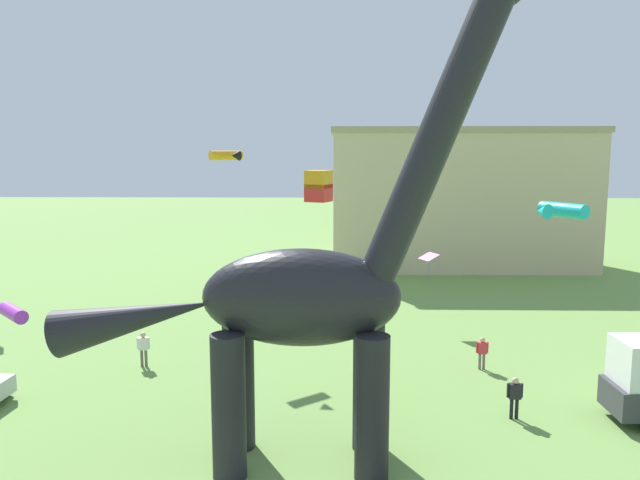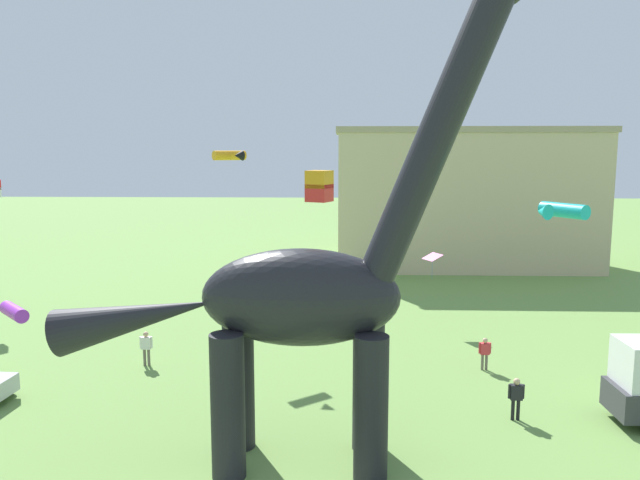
{
  "view_description": "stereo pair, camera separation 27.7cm",
  "coord_description": "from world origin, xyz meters",
  "px_view_note": "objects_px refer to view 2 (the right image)",
  "views": [
    {
      "loc": [
        1.98,
        -14.41,
        10.22
      ],
      "look_at": [
        1.48,
        6.52,
        7.19
      ],
      "focal_mm": 35.14,
      "sensor_mm": 36.0,
      "label": 1
    },
    {
      "loc": [
        2.25,
        -14.4,
        10.22
      ],
      "look_at": [
        1.48,
        6.52,
        7.19
      ],
      "focal_mm": 35.14,
      "sensor_mm": 36.0,
      "label": 2
    }
  ],
  "objects_px": {
    "dinosaur_sculpture": "(299,297)",
    "person_strolling_adult": "(485,351)",
    "kite_near_high": "(559,211)",
    "kite_mid_left": "(8,313)",
    "person_far_spectator": "(516,395)",
    "person_vendor_side": "(146,345)",
    "kite_far_left": "(432,257)",
    "kite_far_right": "(319,186)",
    "kite_near_low": "(231,155)"
  },
  "relations": [
    {
      "from": "kite_far_left",
      "to": "kite_far_right",
      "type": "bearing_deg",
      "value": -114.73
    },
    {
      "from": "kite_near_high",
      "to": "dinosaur_sculpture",
      "type": "bearing_deg",
      "value": -176.66
    },
    {
      "from": "kite_near_low",
      "to": "kite_mid_left",
      "type": "height_order",
      "value": "kite_near_low"
    },
    {
      "from": "person_vendor_side",
      "to": "kite_far_left",
      "type": "height_order",
      "value": "kite_far_left"
    },
    {
      "from": "person_vendor_side",
      "to": "kite_near_high",
      "type": "distance_m",
      "value": 19.65
    },
    {
      "from": "person_strolling_adult",
      "to": "kite_far_right",
      "type": "height_order",
      "value": "kite_far_right"
    },
    {
      "from": "person_strolling_adult",
      "to": "person_vendor_side",
      "type": "relative_size",
      "value": 0.93
    },
    {
      "from": "kite_mid_left",
      "to": "person_far_spectator",
      "type": "bearing_deg",
      "value": 15.77
    },
    {
      "from": "kite_near_high",
      "to": "kite_mid_left",
      "type": "height_order",
      "value": "kite_near_high"
    },
    {
      "from": "kite_near_low",
      "to": "kite_near_high",
      "type": "height_order",
      "value": "kite_near_low"
    },
    {
      "from": "person_strolling_adult",
      "to": "kite_far_right",
      "type": "relative_size",
      "value": 1.36
    },
    {
      "from": "person_vendor_side",
      "to": "kite_far_left",
      "type": "xyz_separation_m",
      "value": [
        14.53,
        7.6,
        3.04
      ]
    },
    {
      "from": "person_far_spectator",
      "to": "kite_near_high",
      "type": "xyz_separation_m",
      "value": [
        0.19,
        -3.04,
        7.32
      ]
    },
    {
      "from": "dinosaur_sculpture",
      "to": "person_strolling_adult",
      "type": "xyz_separation_m",
      "value": [
        8.04,
        8.99,
        -4.63
      ]
    },
    {
      "from": "kite_far_right",
      "to": "kite_far_left",
      "type": "distance_m",
      "value": 15.3
    },
    {
      "from": "dinosaur_sculpture",
      "to": "person_vendor_side",
      "type": "xyz_separation_m",
      "value": [
        -7.93,
        9.0,
        -4.56
      ]
    },
    {
      "from": "person_vendor_side",
      "to": "dinosaur_sculpture",
      "type": "bearing_deg",
      "value": -76.91
    },
    {
      "from": "person_vendor_side",
      "to": "kite_far_right",
      "type": "distance_m",
      "value": 12.85
    },
    {
      "from": "person_far_spectator",
      "to": "kite_far_left",
      "type": "bearing_deg",
      "value": -30.09
    },
    {
      "from": "dinosaur_sculpture",
      "to": "person_strolling_adult",
      "type": "height_order",
      "value": "dinosaur_sculpture"
    },
    {
      "from": "kite_near_low",
      "to": "kite_far_right",
      "type": "relative_size",
      "value": 1.7
    },
    {
      "from": "dinosaur_sculpture",
      "to": "person_strolling_adult",
      "type": "relative_size",
      "value": 9.96
    },
    {
      "from": "person_far_spectator",
      "to": "kite_far_right",
      "type": "relative_size",
      "value": 1.46
    },
    {
      "from": "person_far_spectator",
      "to": "kite_far_left",
      "type": "height_order",
      "value": "kite_far_left"
    },
    {
      "from": "person_strolling_adult",
      "to": "person_far_spectator",
      "type": "bearing_deg",
      "value": 85.74
    },
    {
      "from": "person_vendor_side",
      "to": "kite_near_high",
      "type": "relative_size",
      "value": 0.96
    },
    {
      "from": "kite_near_high",
      "to": "kite_far_right",
      "type": "bearing_deg",
      "value": 159.04
    },
    {
      "from": "kite_far_right",
      "to": "kite_near_low",
      "type": "bearing_deg",
      "value": 115.45
    },
    {
      "from": "person_far_spectator",
      "to": "dinosaur_sculpture",
      "type": "bearing_deg",
      "value": 77.48
    },
    {
      "from": "kite_near_low",
      "to": "kite_near_high",
      "type": "bearing_deg",
      "value": -46.98
    },
    {
      "from": "person_far_spectator",
      "to": "person_strolling_adult",
      "type": "bearing_deg",
      "value": -36.59
    },
    {
      "from": "kite_near_high",
      "to": "kite_mid_left",
      "type": "relative_size",
      "value": 1.1
    },
    {
      "from": "person_vendor_side",
      "to": "kite_mid_left",
      "type": "distance_m",
      "value": 11.13
    },
    {
      "from": "person_strolling_adult",
      "to": "person_vendor_side",
      "type": "bearing_deg",
      "value": -3.96
    },
    {
      "from": "dinosaur_sculpture",
      "to": "kite_mid_left",
      "type": "bearing_deg",
      "value": 165.01
    },
    {
      "from": "dinosaur_sculpture",
      "to": "person_far_spectator",
      "type": "bearing_deg",
      "value": 0.76
    },
    {
      "from": "person_far_spectator",
      "to": "kite_near_low",
      "type": "relative_size",
      "value": 0.86
    },
    {
      "from": "person_strolling_adult",
      "to": "kite_far_right",
      "type": "bearing_deg",
      "value": 32.66
    },
    {
      "from": "person_strolling_adult",
      "to": "kite_near_high",
      "type": "height_order",
      "value": "kite_near_high"
    },
    {
      "from": "kite_mid_left",
      "to": "kite_near_high",
      "type": "bearing_deg",
      "value": 5.74
    },
    {
      "from": "person_vendor_side",
      "to": "kite_near_low",
      "type": "xyz_separation_m",
      "value": [
        3.33,
        5.19,
        8.9
      ]
    },
    {
      "from": "person_far_spectator",
      "to": "person_strolling_adult",
      "type": "relative_size",
      "value": 1.07
    },
    {
      "from": "person_far_spectator",
      "to": "person_vendor_side",
      "type": "relative_size",
      "value": 0.99
    },
    {
      "from": "kite_near_low",
      "to": "kite_far_right",
      "type": "height_order",
      "value": "kite_near_low"
    },
    {
      "from": "person_vendor_side",
      "to": "kite_near_low",
      "type": "distance_m",
      "value": 10.83
    },
    {
      "from": "person_vendor_side",
      "to": "kite_far_left",
      "type": "relative_size",
      "value": 1.15
    },
    {
      "from": "kite_mid_left",
      "to": "kite_near_low",
      "type": "bearing_deg",
      "value": 74.79
    },
    {
      "from": "person_vendor_side",
      "to": "kite_near_high",
      "type": "bearing_deg",
      "value": -56.13
    },
    {
      "from": "kite_near_high",
      "to": "kite_far_left",
      "type": "bearing_deg",
      "value": 95.67
    },
    {
      "from": "dinosaur_sculpture",
      "to": "kite_far_right",
      "type": "relative_size",
      "value": 13.58
    }
  ]
}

